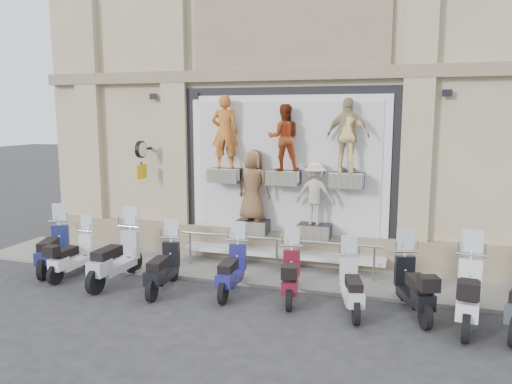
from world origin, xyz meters
TOP-DOWN VIEW (x-y plane):
  - ground at (0.00, 0.00)m, footprint 90.00×90.00m
  - sidewalk at (0.00, 2.10)m, footprint 16.00×2.20m
  - building at (0.00, 7.00)m, footprint 14.00×8.60m
  - shop_vitrine at (0.03, 2.74)m, footprint 5.60×0.83m
  - guard_rail at (0.00, 2.00)m, footprint 5.06×0.10m
  - clock_sign_bracket at (-3.90, 2.47)m, footprint 0.10×0.80m
  - scooter_a at (-5.42, 0.65)m, footprint 1.23×2.05m
  - scooter_b at (-4.67, 0.44)m, footprint 0.55×1.75m
  - scooter_c at (-3.40, 0.32)m, footprint 0.65×2.10m
  - scooter_d at (-2.12, 0.21)m, footprint 0.77×1.89m
  - scooter_e at (-0.62, 0.52)m, footprint 0.69×1.86m
  - scooter_f at (0.69, 0.55)m, footprint 0.84×1.83m
  - scooter_g at (2.00, 0.27)m, footprint 0.93×1.81m
  - scooter_h at (3.17, 0.50)m, footprint 1.14×1.98m
  - scooter_i at (4.13, 0.23)m, footprint 0.84×2.12m

SIDE VIEW (x-z plane):
  - ground at x=0.00m, z-range 0.00..0.00m
  - sidewalk at x=0.00m, z-range 0.00..0.08m
  - guard_rail at x=0.00m, z-range 0.00..0.93m
  - scooter_b at x=-4.67m, z-range 0.00..1.41m
  - scooter_g at x=2.00m, z-range 0.00..1.41m
  - scooter_f at x=0.69m, z-range 0.00..1.43m
  - scooter_e at x=-0.62m, z-range 0.00..1.48m
  - scooter_d at x=-2.12m, z-range 0.00..1.49m
  - scooter_h at x=3.17m, z-range 0.00..1.55m
  - scooter_a at x=-5.42m, z-range 0.00..1.60m
  - scooter_i at x=4.13m, z-range 0.00..1.68m
  - scooter_c at x=-3.40m, z-range 0.00..1.70m
  - shop_vitrine at x=0.03m, z-range 0.28..4.58m
  - clock_sign_bracket at x=-3.90m, z-range 2.29..3.31m
  - building at x=0.00m, z-range 0.00..12.00m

